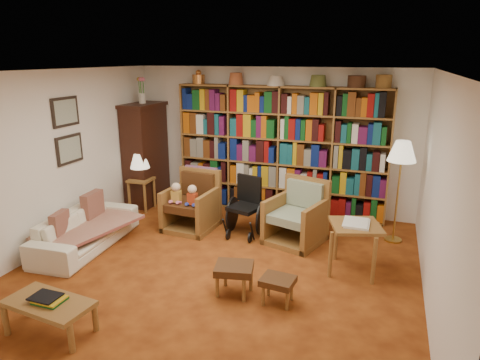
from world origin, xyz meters
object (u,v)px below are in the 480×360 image
at_px(side_table_papers, 355,231).
at_px(footstool_b, 278,283).
at_px(armchair_leather, 193,204).
at_px(wheelchair, 247,208).
at_px(footstool_a, 234,270).
at_px(armchair_sage, 297,217).
at_px(side_table_lamp, 141,187).
at_px(floor_lamp, 402,155).
at_px(coffee_table, 49,305).
at_px(sofa, 86,230).

distance_m(side_table_papers, footstool_b, 1.30).
relative_size(side_table_papers, footstool_b, 1.91).
xyz_separation_m(armchair_leather, footstool_b, (1.85, -1.74, -0.13)).
distance_m(wheelchair, footstool_a, 1.83).
height_order(armchair_sage, wheelchair, armchair_sage).
xyz_separation_m(side_table_lamp, floor_lamp, (4.30, 0.04, 0.89)).
bearing_deg(footstool_b, wheelchair, 118.40).
xyz_separation_m(footstool_a, coffee_table, (-1.47, -1.30, 0.01)).
bearing_deg(footstool_b, footstool_a, 177.69).
relative_size(footstool_a, footstool_b, 1.28).
distance_m(sofa, footstool_a, 2.51).
bearing_deg(wheelchair, side_table_lamp, 169.74).
distance_m(sofa, footstool_b, 3.03).
xyz_separation_m(armchair_leather, coffee_table, (-0.14, -3.02, -0.07)).
bearing_deg(side_table_papers, coffee_table, -139.60).
height_order(wheelchair, coffee_table, wheelchair).
bearing_deg(footstool_a, footstool_b, -2.31).
distance_m(sofa, side_table_lamp, 1.66).
height_order(sofa, floor_lamp, floor_lamp).
relative_size(armchair_sage, floor_lamp, 0.64).
relative_size(wheelchair, side_table_papers, 1.20).
bearing_deg(wheelchair, footstool_b, -61.60).
relative_size(armchair_sage, side_table_papers, 1.30).
xyz_separation_m(armchair_sage, wheelchair, (-0.80, 0.01, 0.05)).
bearing_deg(wheelchair, coffee_table, -108.51).
height_order(sofa, footstool_b, sofa).
xyz_separation_m(armchair_sage, coffee_table, (-1.82, -3.05, -0.05)).
distance_m(side_table_papers, coffee_table, 3.58).
xyz_separation_m(side_table_lamp, footstool_a, (2.56, -2.15, -0.12)).
relative_size(armchair_leather, coffee_table, 1.02).
bearing_deg(coffee_table, armchair_sage, 59.16).
bearing_deg(side_table_papers, floor_lamp, 67.50).
bearing_deg(side_table_lamp, sofa, -86.54).
bearing_deg(side_table_lamp, wheelchair, -10.26).
height_order(footstool_a, coffee_table, coffee_table).
bearing_deg(floor_lamp, armchair_leather, -171.14).
bearing_deg(coffee_table, wheelchair, 71.49).
distance_m(armchair_leather, wheelchair, 0.89).
bearing_deg(footstool_a, armchair_leather, 127.76).
bearing_deg(side_table_papers, side_table_lamp, 163.43).
height_order(side_table_lamp, side_table_papers, side_table_papers).
bearing_deg(armchair_leather, coffee_table, -92.68).
bearing_deg(wheelchair, floor_lamp, 11.03).
relative_size(armchair_sage, footstool_a, 1.94).
bearing_deg(floor_lamp, footstool_a, -128.40).
height_order(wheelchair, footstool_a, wheelchair).
relative_size(side_table_lamp, side_table_papers, 0.77).
relative_size(side_table_papers, footstool_a, 1.49).
height_order(wheelchair, side_table_papers, wheelchair).
bearing_deg(footstool_b, sofa, 170.12).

